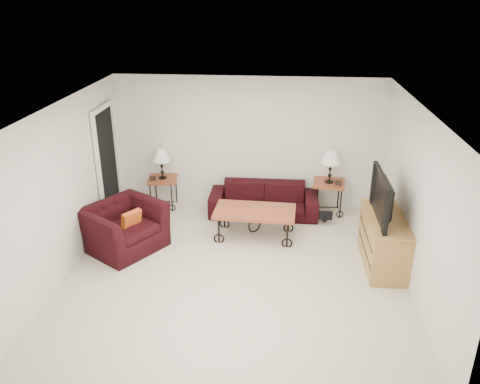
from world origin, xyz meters
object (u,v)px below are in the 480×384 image
at_px(sofa, 264,200).
at_px(backpack, 325,210).
at_px(lamp_right, 330,166).
at_px(television, 388,197).
at_px(coffee_table, 255,223).
at_px(side_table_left, 164,192).
at_px(lamp_left, 162,164).
at_px(armchair, 124,227).
at_px(tv_stand, 384,241).
at_px(side_table_right, 328,197).

height_order(sofa, backpack, sofa).
bearing_deg(lamp_right, television, -69.44).
bearing_deg(coffee_table, sofa, 83.10).
distance_m(side_table_left, television, 4.32).
relative_size(lamp_left, armchair, 0.51).
bearing_deg(television, coffee_table, -109.55).
xyz_separation_m(lamp_left, lamp_right, (3.16, -0.00, 0.05)).
xyz_separation_m(side_table_left, tv_stand, (3.86, -1.81, 0.11)).
bearing_deg(side_table_right, tv_stand, -68.89).
xyz_separation_m(lamp_right, television, (0.68, -1.81, 0.21)).
distance_m(lamp_left, television, 4.25).
bearing_deg(television, side_table_left, -115.23).
distance_m(sofa, armchair, 2.66).
bearing_deg(backpack, lamp_right, 72.53).
bearing_deg(side_table_left, coffee_table, -30.85).
xyz_separation_m(sofa, armchair, (-2.20, -1.48, 0.08)).
xyz_separation_m(tv_stand, backpack, (-0.77, 1.38, -0.16)).
height_order(lamp_right, armchair, lamp_right).
height_order(lamp_left, armchair, lamp_left).
distance_m(side_table_left, side_table_right, 3.16).
height_order(lamp_left, coffee_table, lamp_left).
distance_m(lamp_right, backpack, 0.82).
height_order(lamp_left, tv_stand, lamp_left).
relative_size(coffee_table, tv_stand, 1.02).
height_order(side_table_left, armchair, armchair).
bearing_deg(sofa, side_table_right, 8.48).
bearing_deg(lamp_right, side_table_left, 180.00).
distance_m(lamp_left, tv_stand, 4.28).
bearing_deg(armchair, lamp_right, -30.32).
bearing_deg(sofa, backpack, -12.56).
bearing_deg(tv_stand, coffee_table, 160.63).
bearing_deg(coffee_table, armchair, -164.85).
xyz_separation_m(lamp_right, armchair, (-3.41, -1.66, -0.55)).
xyz_separation_m(side_table_right, armchair, (-3.41, -1.66, 0.07)).
bearing_deg(backpack, side_table_left, 164.62).
bearing_deg(backpack, armchair, -167.10).
bearing_deg(lamp_left, side_table_left, 0.00).
distance_m(side_table_left, lamp_left, 0.59).
xyz_separation_m(sofa, side_table_right, (1.21, 0.18, 0.02)).
height_order(armchair, backpack, armchair).
height_order(sofa, side_table_left, side_table_left).
distance_m(side_table_left, coffee_table, 2.14).
bearing_deg(side_table_left, television, -25.23).
bearing_deg(armchair, side_table_right, -30.32).
height_order(side_table_left, television, television).
height_order(coffee_table, backpack, coffee_table).
distance_m(lamp_right, television, 1.94).
height_order(tv_stand, television, television).
distance_m(sofa, lamp_left, 2.05).
height_order(sofa, armchair, armchair).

